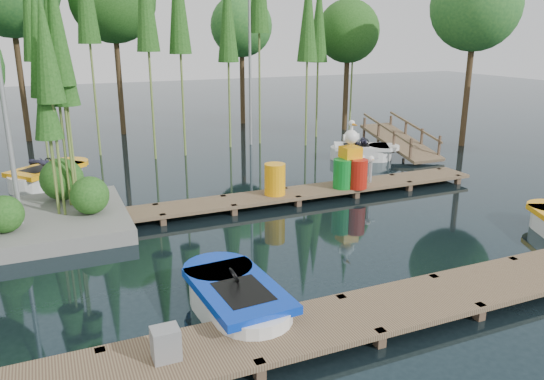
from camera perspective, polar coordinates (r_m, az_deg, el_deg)
name	(u,v)px	position (r m, az deg, el deg)	size (l,w,h in m)	color
ground_plane	(262,239)	(13.36, -1.12, -5.34)	(90.00, 90.00, 0.00)	#1A2A31
near_dock	(359,316)	(9.66, 9.39, -13.19)	(18.00, 1.50, 0.50)	brown
far_dock	(261,198)	(15.82, -1.23, -0.90)	(15.00, 1.20, 0.50)	brown
tree_screen	(105,1)	(22.24, -17.56, 18.82)	(34.42, 18.53, 10.31)	#42301C
lamp_rear	(250,49)	(24.10, -2.41, 14.90)	(0.30, 0.30, 7.25)	gray
ramp	(400,141)	(23.02, 13.63, 5.15)	(1.50, 3.94, 1.49)	brown
boat_blue	(237,302)	(9.88, -3.80, -11.88)	(1.53, 3.07, 1.01)	white
boat_yellow_far	(48,176)	(19.48, -22.97, 1.41)	(3.16, 2.97, 1.50)	white
boat_white_far	(362,152)	(21.95, 9.67, 4.05)	(3.04, 2.40, 1.31)	white
utility_cabinet	(166,344)	(8.37, -11.35, -15.88)	(0.41, 0.35, 0.50)	gray
yellow_barrel	(275,179)	(15.84, 0.31, 1.17)	(0.63, 0.63, 0.94)	#FFA40D
drum_cluster	(351,167)	(16.84, 8.55, 2.44)	(1.22, 1.12, 2.10)	#0E7F24
seagull_post	(371,164)	(17.40, 10.57, 2.73)	(0.55, 0.30, 0.88)	gray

